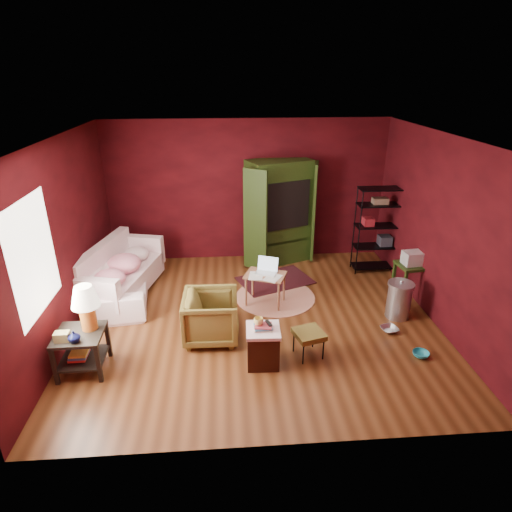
% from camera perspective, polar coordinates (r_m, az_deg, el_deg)
% --- Properties ---
extents(room, '(5.54, 5.04, 2.84)m').
position_cam_1_polar(room, '(6.21, -0.21, 2.60)').
color(room, brown).
rests_on(room, ground).
extents(sofa, '(0.90, 2.26, 0.86)m').
position_cam_1_polar(sofa, '(7.74, -17.58, -1.97)').
color(sofa, white).
rests_on(sofa, ground).
extents(armchair, '(0.74, 0.78, 0.79)m').
position_cam_1_polar(armchair, '(6.24, -5.99, -7.79)').
color(armchair, black).
rests_on(armchair, ground).
extents(pet_bowl_steel, '(0.26, 0.12, 0.25)m').
position_cam_1_polar(pet_bowl_steel, '(6.79, 17.45, -8.65)').
color(pet_bowl_steel, silver).
rests_on(pet_bowl_steel, ground).
extents(pet_bowl_turquoise, '(0.23, 0.15, 0.22)m').
position_cam_1_polar(pet_bowl_turquoise, '(6.40, 21.21, -11.56)').
color(pet_bowl_turquoise, '#27A2B7').
rests_on(pet_bowl_turquoise, ground).
extents(vase, '(0.17, 0.17, 0.15)m').
position_cam_1_polar(vase, '(5.75, -23.10, -9.87)').
color(vase, '#0B0E38').
rests_on(vase, side_table).
extents(mug, '(0.14, 0.12, 0.13)m').
position_cam_1_polar(mug, '(5.57, 0.34, -8.60)').
color(mug, '#F9DC7A').
rests_on(mug, hamper).
extents(side_table, '(0.60, 0.60, 1.18)m').
position_cam_1_polar(side_table, '(5.90, -22.07, -8.05)').
color(side_table, black).
rests_on(side_table, ground).
extents(sofa_cushions, '(1.24, 2.13, 0.84)m').
position_cam_1_polar(sofa_cushions, '(7.73, -17.78, -2.18)').
color(sofa_cushions, white).
rests_on(sofa_cushions, sofa).
extents(hamper, '(0.46, 0.46, 0.62)m').
position_cam_1_polar(hamper, '(5.78, 0.94, -11.84)').
color(hamper, '#3B180D').
rests_on(hamper, ground).
extents(footstool, '(0.46, 0.46, 0.38)m').
position_cam_1_polar(footstool, '(5.93, 7.07, -10.40)').
color(footstool, black).
rests_on(footstool, ground).
extents(rug_round, '(1.63, 1.63, 0.01)m').
position_cam_1_polar(rug_round, '(7.46, 2.58, -5.46)').
color(rug_round, beige).
rests_on(rug_round, ground).
extents(rug_oriental, '(1.52, 1.27, 0.01)m').
position_cam_1_polar(rug_oriental, '(8.00, 2.56, -3.24)').
color(rug_oriental, '#4E151D').
rests_on(rug_oriental, ground).
extents(laptop_desk, '(0.76, 0.66, 0.79)m').
position_cam_1_polar(laptop_desk, '(7.05, 1.28, -2.83)').
color(laptop_desk, '#A76A4C').
rests_on(laptop_desk, ground).
extents(tv_armoire, '(1.51, 1.20, 2.06)m').
position_cam_1_polar(tv_armoire, '(8.51, 3.11, 6.11)').
color(tv_armoire, '#283C11').
rests_on(tv_armoire, ground).
extents(wire_shelving, '(0.81, 0.35, 1.66)m').
position_cam_1_polar(wire_shelving, '(8.42, 15.90, 3.83)').
color(wire_shelving, black).
rests_on(wire_shelving, ground).
extents(small_stand, '(0.49, 0.49, 0.89)m').
position_cam_1_polar(small_stand, '(7.55, 20.06, -1.04)').
color(small_stand, '#283C11').
rests_on(small_stand, ground).
extents(trash_can, '(0.52, 0.52, 0.64)m').
position_cam_1_polar(trash_can, '(7.13, 18.53, -5.54)').
color(trash_can, '#BBBBC3').
rests_on(trash_can, ground).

